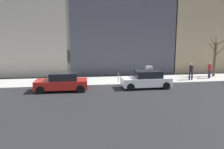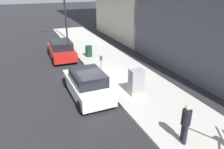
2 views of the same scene
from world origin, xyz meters
The scene contains 9 objects.
ground_plane centered at (0.00, 0.00, 0.00)m, with size 120.00×120.00×0.00m, color #232326.
sidewalk centered at (2.00, 0.00, 0.07)m, with size 4.00×36.00×0.15m, color #B2AFA8.
parked_car_white centered at (-1.19, -1.37, 0.74)m, with size 1.96×4.22×1.52m.
parked_car_red centered at (-1.22, 5.82, 0.74)m, with size 2.01×4.24×1.52m.
parking_meter centered at (0.45, 0.83, 0.98)m, with size 0.14×0.10×1.35m.
utility_box centered at (1.30, -2.41, 0.85)m, with size 0.83×0.61×1.43m.
streetlamp centered at (0.28, 11.74, 4.02)m, with size 1.97×0.32×6.50m.
trash_bin centered at (0.90, 5.01, 0.60)m, with size 0.56×0.56×0.90m, color #14381E.
pedestrian_midblock centered at (1.04, -6.70, 1.09)m, with size 0.36×0.39×1.66m.
Camera 2 is at (-4.23, -11.93, 5.95)m, focal length 35.00 mm.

